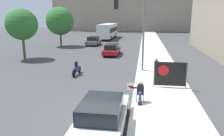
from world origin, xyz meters
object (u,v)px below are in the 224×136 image
Objects in this scene: pedestrian_behind at (156,69)px; traffic_light_pole at (134,21)px; car_on_road_nearest at (112,49)px; street_tree_midblock at (60,21)px; city_bus_on_road at (108,30)px; parked_car_curbside at (102,115)px; protest_banner at (170,74)px; car_on_road_midblock at (93,41)px; motorcycle_on_road at (77,69)px; street_tree_near_curb at (22,24)px; seated_protester at (140,91)px.

traffic_light_pole reaches higher than pedestrian_behind.
street_tree_midblock reaches higher than car_on_road_nearest.
city_bus_on_road is at bearing 101.16° from pedestrian_behind.
protest_banner is at bearing 60.39° from parked_car_curbside.
car_on_road_midblock is 2.07× the size of motorcycle_on_road.
protest_banner is 1.04× the size of motorcycle_on_road.
protest_banner is at bearing -19.80° from motorcycle_on_road.
parked_car_curbside is at bearing -65.25° from street_tree_midblock.
pedestrian_behind is 0.14× the size of city_bus_on_road.
car_on_road_nearest is 10.72m from street_tree_near_curb.
motorcycle_on_road is at bearing -36.11° from street_tree_near_curb.
protest_banner is 23.47m from car_on_road_midblock.
street_tree_near_curb is (-5.00, -12.81, 3.13)m from car_on_road_midblock.
pedestrian_behind is 22.64m from street_tree_midblock.
car_on_road_midblock is at bearing 116.77° from car_on_road_nearest.
car_on_road_nearest is 2.30× the size of motorcycle_on_road.
protest_banner is 0.38× the size of street_tree_near_curb.
parked_car_curbside is (-3.40, -5.98, -0.34)m from protest_banner.
car_on_road_midblock is (-10.12, 21.17, -0.31)m from protest_banner.
city_bus_on_road is (-6.85, 27.69, -2.54)m from traffic_light_pole.
traffic_light_pole is 1.02× the size of street_tree_midblock.
car_on_road_midblock is 18.81m from motorcycle_on_road.
street_tree_midblock reaches higher than street_tree_near_curb.
car_on_road_midblock is 0.36× the size of city_bus_on_road.
city_bus_on_road is at bearing 67.79° from street_tree_midblock.
motorcycle_on_road is 0.33× the size of street_tree_midblock.
city_bus_on_road is (-3.79, 19.87, 1.12)m from car_on_road_nearest.
parked_car_curbside is at bearing -66.04° from motorcycle_on_road.
traffic_light_pole reaches higher than protest_banner.
pedestrian_behind reaches higher than car_on_road_midblock.
traffic_light_pole is at bearing -65.76° from car_on_road_midblock.
city_bus_on_road is (-9.54, 32.38, 0.77)m from protest_banner.
protest_banner is 33.76m from city_bus_on_road.
street_tree_midblock is (-13.07, 21.99, 3.21)m from seated_protester.
car_on_road_nearest is 11.80m from street_tree_midblock.
street_tree_near_curb is at bearing 143.89° from motorcycle_on_road.
parked_car_curbside is 38.86m from city_bus_on_road.
pedestrian_behind is at bearing -58.01° from traffic_light_pole.
traffic_light_pole is 1.36× the size of parked_car_curbside.
protest_banner is at bearing -73.58° from city_bus_on_road.
pedestrian_behind is at bearing -64.49° from car_on_road_midblock.
parked_car_curbside is at bearing -82.74° from car_on_road_nearest.
traffic_light_pole is at bearing 102.01° from seated_protester.
protest_banner reaches higher than car_on_road_nearest.
street_tree_near_curb is (-15.12, 8.37, 2.82)m from protest_banner.
pedestrian_behind is 0.26× the size of traffic_light_pole.
traffic_light_pole reaches higher than city_bus_on_road.
car_on_road_midblock is at bearing 23.13° from street_tree_midblock.
pedestrian_behind reaches higher than car_on_road_nearest.
car_on_road_nearest reaches higher than motorcycle_on_road.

